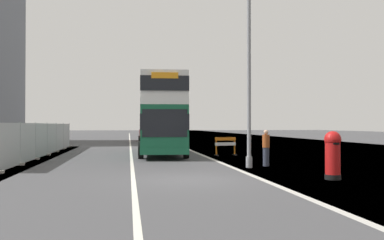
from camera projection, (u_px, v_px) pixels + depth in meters
ground at (203, 180)px, 15.12m from camera, size 140.00×280.00×0.10m
double_decker_bus at (162, 115)px, 27.57m from camera, size 3.25×10.38×4.89m
lamppost_foreground at (249, 71)px, 19.24m from camera, size 0.29×0.70×9.22m
red_pillar_postbox at (333, 153)px, 15.03m from camera, size 0.59×0.59×1.71m
roadworks_barrier at (225, 144)px, 26.79m from camera, size 1.49×0.74×1.15m
construction_site_fence at (47, 140)px, 27.00m from camera, size 0.44×20.60×2.07m
car_oncoming_near at (149, 133)px, 45.99m from camera, size 1.90×4.55×2.12m
car_receding_mid at (147, 133)px, 52.16m from camera, size 2.07×4.13×2.13m
pedestrian_at_kerb at (266, 148)px, 19.88m from camera, size 0.34×0.34×1.70m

